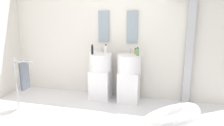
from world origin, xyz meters
TOP-DOWN VIEW (x-y plane):
  - rear_partition at (0.00, 1.65)m, footprint 4.80×0.10m
  - pedestal_sink_left at (-0.29, 1.33)m, footprint 0.46×0.46m
  - pedestal_sink_right at (0.29, 1.33)m, footprint 0.46×0.46m
  - vanity_mirror_left at (-0.29, 1.58)m, footprint 0.22×0.03m
  - vanity_mirror_right at (0.29, 1.58)m, footprint 0.22×0.03m
  - shower_column at (1.37, 1.53)m, footprint 0.49×0.24m
  - lounge_chair at (1.09, -0.01)m, footprint 1.05×1.05m
  - towel_rack at (-1.44, 0.45)m, footprint 0.37×0.22m
  - soap_bottle_white at (-0.19, 1.37)m, footprint 0.06×0.06m
  - soap_bottle_green at (0.45, 1.28)m, footprint 0.05×0.05m
  - soap_bottle_black at (-0.42, 1.22)m, footprint 0.04×0.04m
  - soap_bottle_amber at (0.39, 1.43)m, footprint 0.04×0.04m

SIDE VIEW (x-z plane):
  - lounge_chair at x=1.09m, z-range 0.03..0.67m
  - pedestal_sink_left at x=-0.29m, z-range -0.02..1.02m
  - pedestal_sink_right at x=0.29m, z-range -0.02..1.02m
  - towel_rack at x=-1.44m, z-range 0.15..1.10m
  - soap_bottle_amber at x=0.39m, z-range 0.93..1.05m
  - soap_bottle_green at x=0.45m, z-range 0.93..1.10m
  - soap_bottle_white at x=-0.19m, z-range 0.93..1.11m
  - soap_bottle_black at x=-0.42m, z-range 0.93..1.13m
  - shower_column at x=1.37m, z-range 0.05..2.10m
  - rear_partition at x=0.00m, z-range 0.00..2.60m
  - vanity_mirror_left at x=-0.29m, z-range 1.14..1.77m
  - vanity_mirror_right at x=0.29m, z-range 1.14..1.77m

